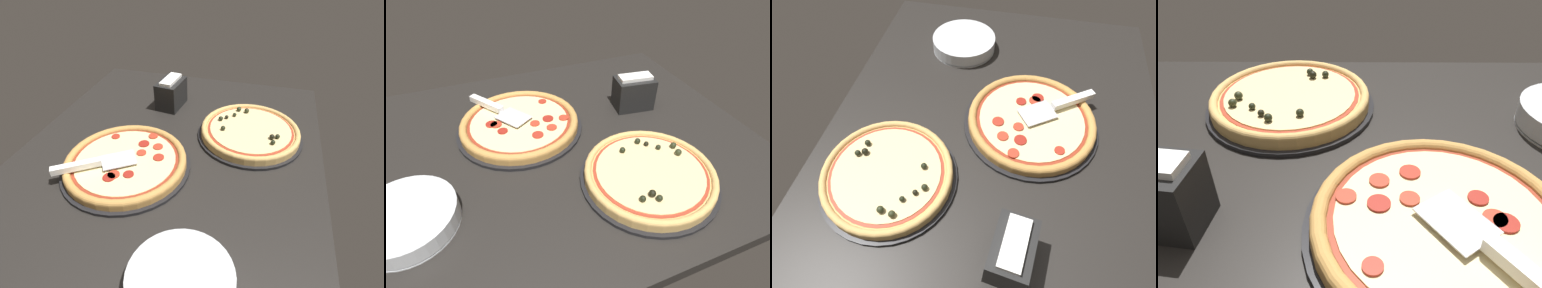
# 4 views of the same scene
# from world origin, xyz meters

# --- Properties ---
(ground_plane) EXTENTS (1.30, 1.00, 0.04)m
(ground_plane) POSITION_xyz_m (0.00, 0.00, -0.02)
(ground_plane) COLOR black
(pizza_pan_front) EXTENTS (0.40, 0.40, 0.01)m
(pizza_pan_front) POSITION_xyz_m (0.05, -0.11, 0.01)
(pizza_pan_front) COLOR black
(pizza_pan_front) RESTS_ON ground_plane
(pizza_front) EXTENTS (0.38, 0.38, 0.03)m
(pizza_front) POSITION_xyz_m (0.05, -0.11, 0.02)
(pizza_front) COLOR #C68E47
(pizza_front) RESTS_ON pizza_pan_front
(pizza_pan_back) EXTENTS (0.37, 0.37, 0.01)m
(pizza_pan_back) POSITION_xyz_m (-0.22, 0.25, 0.01)
(pizza_pan_back) COLOR black
(pizza_pan_back) RESTS_ON ground_plane
(pizza_back) EXTENTS (0.35, 0.35, 0.04)m
(pizza_back) POSITION_xyz_m (-0.22, 0.25, 0.03)
(pizza_back) COLOR #DBAD60
(pizza_back) RESTS_ON pizza_pan_back
(serving_spatula) EXTENTS (0.18, 0.23, 0.02)m
(serving_spatula) POSITION_xyz_m (0.12, -0.20, 0.05)
(serving_spatula) COLOR silver
(serving_spatula) RESTS_ON pizza_front
(plate_stack) EXTENTS (0.23, 0.23, 0.05)m
(plate_stack) POSITION_xyz_m (0.37, 0.17, 0.02)
(plate_stack) COLOR silver
(plate_stack) RESTS_ON ground_plane
(napkin_holder) EXTENTS (0.14, 0.10, 0.12)m
(napkin_holder) POSITION_xyz_m (-0.36, -0.09, 0.06)
(napkin_holder) COLOR black
(napkin_holder) RESTS_ON ground_plane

